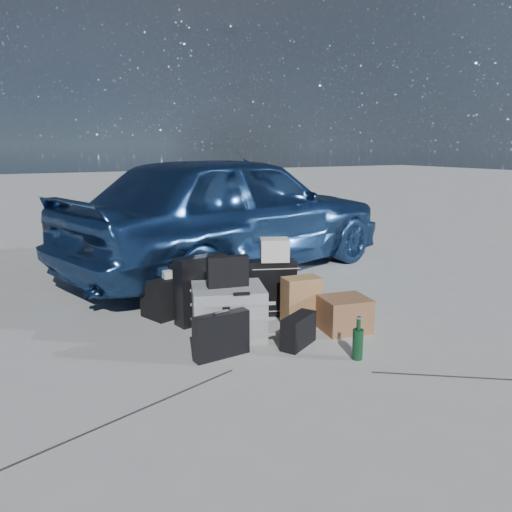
{
  "coord_description": "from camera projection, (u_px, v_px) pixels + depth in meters",
  "views": [
    {
      "loc": [
        -2.11,
        -3.36,
        1.64
      ],
      "look_at": [
        0.11,
        0.85,
        0.59
      ],
      "focal_mm": 35.0,
      "sensor_mm": 36.0,
      "label": 1
    }
  ],
  "objects": [
    {
      "name": "ground",
      "position": [
        291.0,
        344.0,
        4.22
      ],
      "size": [
        60.0,
        60.0,
        0.0
      ],
      "primitive_type": "plane",
      "color": "#ACADA8",
      "rests_on": "ground"
    },
    {
      "name": "car",
      "position": [
        233.0,
        212.0,
        6.55
      ],
      "size": [
        4.99,
        3.12,
        1.58
      ],
      "primitive_type": "imported",
      "rotation": [
        0.0,
        0.0,
        1.86
      ],
      "color": "#2D548D",
      "rests_on": "ground"
    },
    {
      "name": "pelican_case",
      "position": [
        228.0,
        311.0,
        4.36
      ],
      "size": [
        0.75,
        0.67,
        0.45
      ],
      "primitive_type": "cube",
      "rotation": [
        0.0,
        0.0,
        -0.32
      ],
      "color": "gray",
      "rests_on": "ground"
    },
    {
      "name": "laptop_bag",
      "position": [
        228.0,
        272.0,
        4.29
      ],
      "size": [
        0.37,
        0.15,
        0.27
      ],
      "primitive_type": "cube",
      "rotation": [
        0.0,
        0.0,
        -0.18
      ],
      "color": "black",
      "rests_on": "pelican_case"
    },
    {
      "name": "briefcase",
      "position": [
        221.0,
        335.0,
        3.93
      ],
      "size": [
        0.47,
        0.14,
        0.36
      ],
      "primitive_type": "cube",
      "rotation": [
        0.0,
        0.0,
        0.09
      ],
      "color": "black",
      "rests_on": "ground"
    },
    {
      "name": "suitcase_left",
      "position": [
        201.0,
        289.0,
        4.69
      ],
      "size": [
        0.52,
        0.27,
        0.64
      ],
      "primitive_type": "cube",
      "rotation": [
        0.0,
        0.0,
        0.19
      ],
      "color": "black",
      "rests_on": "ground"
    },
    {
      "name": "suitcase_right",
      "position": [
        272.0,
        288.0,
        4.89
      ],
      "size": [
        0.49,
        0.32,
        0.56
      ],
      "primitive_type": "cube",
      "rotation": [
        0.0,
        0.0,
        -0.35
      ],
      "color": "black",
      "rests_on": "ground"
    },
    {
      "name": "white_carton",
      "position": [
        274.0,
        250.0,
        4.8
      ],
      "size": [
        0.33,
        0.31,
        0.22
      ],
      "primitive_type": "cube",
      "rotation": [
        0.0,
        0.0,
        -0.42
      ],
      "color": "silver",
      "rests_on": "suitcase_right"
    },
    {
      "name": "duffel_bag",
      "position": [
        181.0,
        292.0,
        5.04
      ],
      "size": [
        0.84,
        0.57,
        0.39
      ],
      "primitive_type": "cube",
      "rotation": [
        0.0,
        0.0,
        0.34
      ],
      "color": "black",
      "rests_on": "ground"
    },
    {
      "name": "flat_box_white",
      "position": [
        180.0,
        270.0,
        5.0
      ],
      "size": [
        0.43,
        0.32,
        0.07
      ],
      "primitive_type": "cube",
      "rotation": [
        0.0,
        0.0,
        0.02
      ],
      "color": "silver",
      "rests_on": "duffel_bag"
    },
    {
      "name": "flat_box_black",
      "position": [
        177.0,
        264.0,
        4.99
      ],
      "size": [
        0.29,
        0.24,
        0.05
      ],
      "primitive_type": "cube",
      "rotation": [
        0.0,
        0.0,
        0.25
      ],
      "color": "black",
      "rests_on": "flat_box_white"
    },
    {
      "name": "kraft_bag",
      "position": [
        301.0,
        301.0,
        4.65
      ],
      "size": [
        0.36,
        0.24,
        0.45
      ],
      "primitive_type": "cube",
      "rotation": [
        0.0,
        0.0,
        -0.11
      ],
      "color": "#9F7645",
      "rests_on": "ground"
    },
    {
      "name": "cardboard_box",
      "position": [
        345.0,
        314.0,
        4.51
      ],
      "size": [
        0.47,
        0.42,
        0.31
      ],
      "primitive_type": "cube",
      "rotation": [
        0.0,
        0.0,
        -0.17
      ],
      "color": "brown",
      "rests_on": "ground"
    },
    {
      "name": "plastic_bag",
      "position": [
        347.0,
        308.0,
        4.94
      ],
      "size": [
        0.29,
        0.25,
        0.15
      ],
      "primitive_type": "ellipsoid",
      "rotation": [
        0.0,
        0.0,
        -0.1
      ],
      "color": "silver",
      "rests_on": "ground"
    },
    {
      "name": "messenger_bag",
      "position": [
        299.0,
        331.0,
        4.16
      ],
      "size": [
        0.4,
        0.31,
        0.27
      ],
      "primitive_type": "cube",
      "rotation": [
        0.0,
        0.0,
        0.52
      ],
      "color": "black",
      "rests_on": "ground"
    },
    {
      "name": "green_bottle",
      "position": [
        358.0,
        339.0,
        3.89
      ],
      "size": [
        0.1,
        0.1,
        0.33
      ],
      "primitive_type": "cylinder",
      "rotation": [
        0.0,
        0.0,
        0.16
      ],
      "color": "#0D331A",
      "rests_on": "ground"
    }
  ]
}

